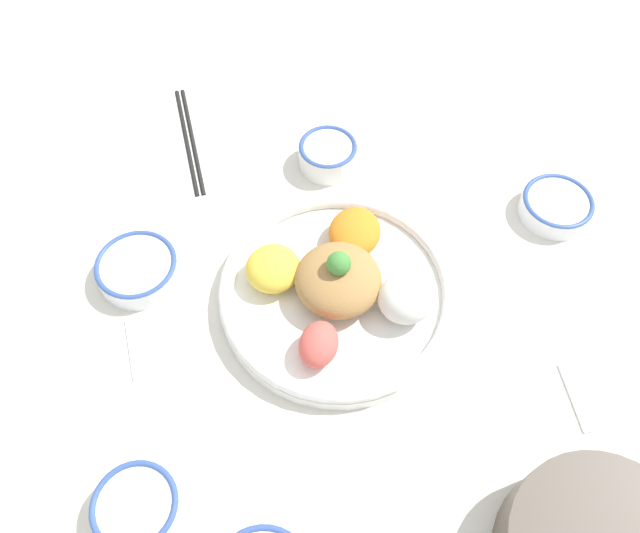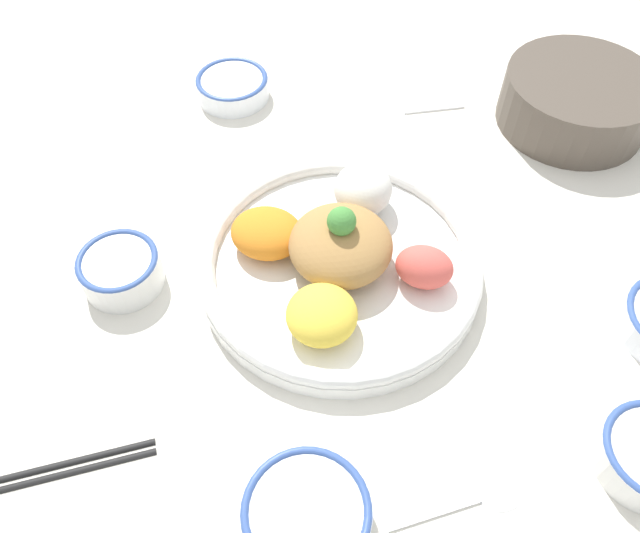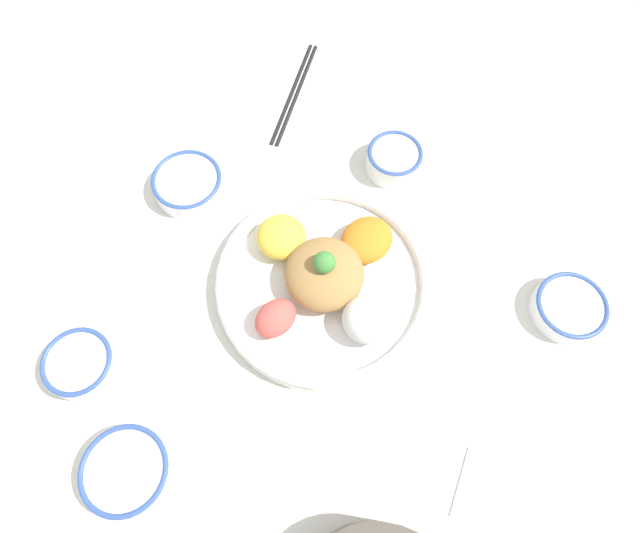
{
  "view_description": "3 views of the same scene",
  "coord_description": "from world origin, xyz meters",
  "px_view_note": "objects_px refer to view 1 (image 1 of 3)",
  "views": [
    {
      "loc": [
        -0.43,
        -0.06,
        0.75
      ],
      "look_at": [
        -0.01,
        -0.0,
        0.09
      ],
      "focal_mm": 35.0,
      "sensor_mm": 36.0,
      "label": 1
    },
    {
      "loc": [
        -0.03,
        0.41,
        0.58
      ],
      "look_at": [
        0.02,
        0.01,
        0.06
      ],
      "focal_mm": 35.0,
      "sensor_mm": 36.0,
      "label": 2
    },
    {
      "loc": [
        -0.25,
        -0.21,
        0.75
      ],
      "look_at": [
        -0.01,
        -0.03,
        0.09
      ],
      "focal_mm": 30.0,
      "sensor_mm": 36.0,
      "label": 3
    }
  ],
  "objects_px": {
    "chopsticks_pair_near": "(189,139)",
    "rice_bowl_plain": "(328,154)",
    "sauce_bowl_dark": "(137,271)",
    "serving_spoon_extra": "(137,377)",
    "sauce_bowl_far": "(556,206)",
    "salad_platter": "(338,290)",
    "rice_bowl_blue": "(137,508)",
    "serving_spoon_main": "(564,369)"
  },
  "relations": [
    {
      "from": "sauce_bowl_dark",
      "to": "serving_spoon_extra",
      "type": "xyz_separation_m",
      "value": [
        -0.15,
        -0.04,
        -0.02
      ]
    },
    {
      "from": "sauce_bowl_dark",
      "to": "rice_bowl_plain",
      "type": "bearing_deg",
      "value": -43.89
    },
    {
      "from": "sauce_bowl_far",
      "to": "serving_spoon_extra",
      "type": "distance_m",
      "value": 0.65
    },
    {
      "from": "sauce_bowl_dark",
      "to": "chopsticks_pair_near",
      "type": "height_order",
      "value": "sauce_bowl_dark"
    },
    {
      "from": "sauce_bowl_far",
      "to": "serving_spoon_main",
      "type": "bearing_deg",
      "value": 179.24
    },
    {
      "from": "sauce_bowl_dark",
      "to": "sauce_bowl_far",
      "type": "bearing_deg",
      "value": -71.85
    },
    {
      "from": "salad_platter",
      "to": "sauce_bowl_dark",
      "type": "distance_m",
      "value": 0.28
    },
    {
      "from": "sauce_bowl_far",
      "to": "serving_spoon_extra",
      "type": "bearing_deg",
      "value": 121.86
    },
    {
      "from": "rice_bowl_plain",
      "to": "serving_spoon_main",
      "type": "relative_size",
      "value": 0.69
    },
    {
      "from": "salad_platter",
      "to": "serving_spoon_extra",
      "type": "xyz_separation_m",
      "value": [
        -0.15,
        0.24,
        -0.02
      ]
    },
    {
      "from": "salad_platter",
      "to": "chopsticks_pair_near",
      "type": "height_order",
      "value": "salad_platter"
    },
    {
      "from": "chopsticks_pair_near",
      "to": "rice_bowl_plain",
      "type": "bearing_deg",
      "value": 62.58
    },
    {
      "from": "sauce_bowl_dark",
      "to": "rice_bowl_plain",
      "type": "relative_size",
      "value": 1.25
    },
    {
      "from": "rice_bowl_blue",
      "to": "serving_spoon_extra",
      "type": "height_order",
      "value": "rice_bowl_blue"
    },
    {
      "from": "sauce_bowl_far",
      "to": "serving_spoon_main",
      "type": "height_order",
      "value": "sauce_bowl_far"
    },
    {
      "from": "serving_spoon_main",
      "to": "serving_spoon_extra",
      "type": "height_order",
      "value": "same"
    },
    {
      "from": "rice_bowl_blue",
      "to": "sauce_bowl_far",
      "type": "height_order",
      "value": "rice_bowl_blue"
    },
    {
      "from": "sauce_bowl_dark",
      "to": "serving_spoon_extra",
      "type": "relative_size",
      "value": 0.84
    },
    {
      "from": "salad_platter",
      "to": "serving_spoon_main",
      "type": "relative_size",
      "value": 2.43
    },
    {
      "from": "salad_platter",
      "to": "chopsticks_pair_near",
      "type": "xyz_separation_m",
      "value": [
        0.27,
        0.28,
        -0.02
      ]
    },
    {
      "from": "sauce_bowl_dark",
      "to": "serving_spoon_main",
      "type": "height_order",
      "value": "sauce_bowl_dark"
    },
    {
      "from": "serving_spoon_extra",
      "to": "salad_platter",
      "type": "bearing_deg",
      "value": -82.21
    },
    {
      "from": "serving_spoon_main",
      "to": "sauce_bowl_dark",
      "type": "bearing_deg",
      "value": -112.46
    },
    {
      "from": "sauce_bowl_far",
      "to": "sauce_bowl_dark",
      "type": "bearing_deg",
      "value": 108.15
    },
    {
      "from": "salad_platter",
      "to": "sauce_bowl_far",
      "type": "xyz_separation_m",
      "value": [
        0.19,
        -0.31,
        -0.01
      ]
    },
    {
      "from": "chopsticks_pair_near",
      "to": "serving_spoon_main",
      "type": "relative_size",
      "value": 1.73
    },
    {
      "from": "salad_platter",
      "to": "sauce_bowl_far",
      "type": "bearing_deg",
      "value": -57.93
    },
    {
      "from": "rice_bowl_blue",
      "to": "sauce_bowl_far",
      "type": "xyz_separation_m",
      "value": [
        0.5,
        -0.5,
        -0.0
      ]
    },
    {
      "from": "rice_bowl_plain",
      "to": "chopsticks_pair_near",
      "type": "relative_size",
      "value": 0.4
    },
    {
      "from": "rice_bowl_blue",
      "to": "sauce_bowl_far",
      "type": "distance_m",
      "value": 0.7
    },
    {
      "from": "rice_bowl_plain",
      "to": "serving_spoon_main",
      "type": "xyz_separation_m",
      "value": [
        -0.31,
        -0.35,
        -0.02
      ]
    },
    {
      "from": "serving_spoon_main",
      "to": "chopsticks_pair_near",
      "type": "bearing_deg",
      "value": -136.06
    },
    {
      "from": "serving_spoon_extra",
      "to": "sauce_bowl_far",
      "type": "bearing_deg",
      "value": -81.94
    },
    {
      "from": "sauce_bowl_dark",
      "to": "sauce_bowl_far",
      "type": "relative_size",
      "value": 1.08
    },
    {
      "from": "sauce_bowl_far",
      "to": "rice_bowl_blue",
      "type": "bearing_deg",
      "value": 135.03
    },
    {
      "from": "rice_bowl_plain",
      "to": "salad_platter",
      "type": "bearing_deg",
      "value": -169.78
    },
    {
      "from": "serving_spoon_extra",
      "to": "serving_spoon_main",
      "type": "bearing_deg",
      "value": -105.13
    },
    {
      "from": "salad_platter",
      "to": "rice_bowl_plain",
      "type": "relative_size",
      "value": 3.54
    },
    {
      "from": "salad_platter",
      "to": "chopsticks_pair_near",
      "type": "relative_size",
      "value": 1.4
    },
    {
      "from": "rice_bowl_blue",
      "to": "sauce_bowl_dark",
      "type": "relative_size",
      "value": 0.87
    },
    {
      "from": "rice_bowl_plain",
      "to": "sauce_bowl_far",
      "type": "distance_m",
      "value": 0.35
    },
    {
      "from": "sauce_bowl_dark",
      "to": "rice_bowl_plain",
      "type": "xyz_separation_m",
      "value": [
        0.25,
        -0.24,
        0.0
      ]
    }
  ]
}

